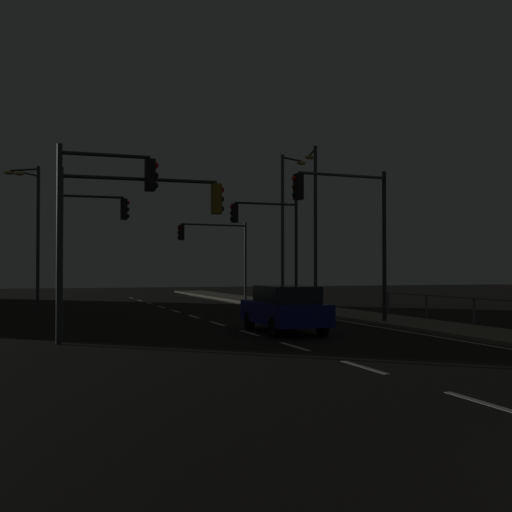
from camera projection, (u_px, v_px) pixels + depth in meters
name	position (u px, v px, depth m)	size (l,w,h in m)	color
ground_plane	(245.00, 332.00, 22.11)	(112.00, 112.00, 0.00)	black
sidewalk_right	(419.00, 324.00, 24.29)	(2.73, 77.00, 0.14)	gray
lane_markings_center	(217.00, 324.00, 25.42)	(0.14, 50.00, 0.01)	silver
lane_edge_line	(323.00, 318.00, 28.51)	(0.14, 53.00, 0.01)	silver
car	(285.00, 308.00, 21.86)	(1.95, 4.45, 1.57)	navy
traffic_light_mid_left	(215.00, 244.00, 40.98)	(4.67, 0.89, 5.02)	#4C4C51
traffic_light_far_right	(138.00, 218.00, 19.78)	(5.04, 0.34, 5.12)	#4C4C51
traffic_light_mid_right	(269.00, 232.00, 33.06)	(3.67, 0.35, 5.56)	#2D3033
traffic_light_near_left	(101.00, 207.00, 18.90)	(2.92, 0.34, 5.70)	#38383D
traffic_light_overhead_east	(347.00, 214.00, 24.60)	(4.04, 0.53, 5.78)	#2D3033
traffic_light_far_center	(90.00, 229.00, 28.96)	(3.10, 0.34, 5.62)	#2D3033
street_lamp_far_end	(314.00, 212.00, 34.40)	(0.88, 2.21, 8.45)	#38383D
street_lamp_corner	(33.00, 223.00, 35.08)	(1.88, 1.41, 7.67)	#38383D
street_lamp_across_street	(286.00, 216.00, 35.68)	(1.84, 1.12, 8.25)	#4C4C51
street_lamp_mid_block	(35.00, 226.00, 38.67)	(1.41, 1.76, 7.86)	#4C4C51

